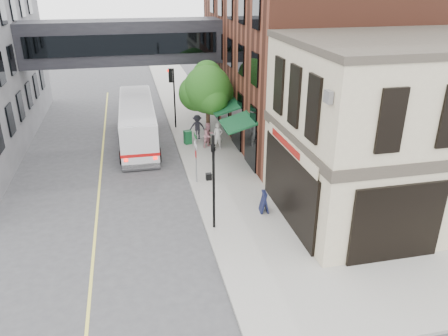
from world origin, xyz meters
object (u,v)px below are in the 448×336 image
newspaper_box (188,137)px  pedestrian_a (218,136)px  bus (137,121)px  sandwich_board (264,202)px  pedestrian_b (209,135)px  pedestrian_c (197,127)px

newspaper_box → pedestrian_a: bearing=-50.4°
bus → sandwich_board: 13.05m
pedestrian_b → sandwich_board: size_ratio=1.59×
bus → pedestrian_c: 4.20m
pedestrian_c → newspaper_box: size_ratio=1.87×
bus → sandwich_board: size_ratio=9.81×
bus → pedestrian_a: (5.14, -2.81, -0.54)m
bus → pedestrian_a: size_ratio=5.91×
pedestrian_b → pedestrian_c: size_ratio=0.96×
pedestrian_b → bus: bearing=121.0°
bus → pedestrian_b: 5.21m
bus → newspaper_box: size_ratio=11.14×
pedestrian_c → newspaper_box: (-0.82, -0.83, -0.41)m
bus → newspaper_box: bearing=-23.9°
newspaper_box → sandwich_board: sandwich_board is taller
bus → pedestrian_c: bearing=-8.8°
pedestrian_a → pedestrian_c: 2.41m
pedestrian_a → pedestrian_b: pedestrian_a is taller
pedestrian_c → sandwich_board: size_ratio=1.65×
bus → pedestrian_c: (4.11, -0.64, -0.55)m
bus → pedestrian_c: size_ratio=5.95×
bus → pedestrian_b: (4.59, -2.40, -0.58)m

